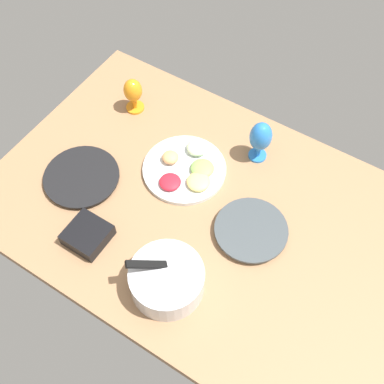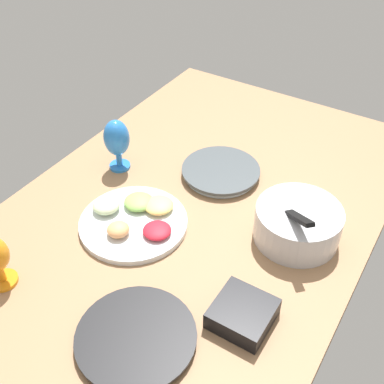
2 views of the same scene
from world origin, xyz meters
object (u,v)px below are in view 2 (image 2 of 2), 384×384
(mixing_bowl, at_px, (298,223))
(fruit_platter, at_px, (134,219))
(square_bowl_black, at_px, (243,313))
(hurricane_glass_blue, at_px, (117,140))
(dinner_plate_right, at_px, (136,338))
(dinner_plate_left, at_px, (221,172))

(mixing_bowl, height_order, fruit_platter, mixing_bowl)
(mixing_bowl, xyz_separation_m, fruit_platter, (0.20, -0.43, -0.04))
(mixing_bowl, bearing_deg, square_bowl_black, 0.08)
(mixing_bowl, xyz_separation_m, hurricane_glass_blue, (0.00, -0.64, 0.06))
(dinner_plate_right, height_order, square_bowl_black, square_bowl_black)
(dinner_plate_left, xyz_separation_m, mixing_bowl, (0.14, 0.32, 0.04))
(dinner_plate_left, relative_size, fruit_platter, 0.81)
(dinner_plate_right, relative_size, square_bowl_black, 2.06)
(dinner_plate_left, bearing_deg, square_bowl_black, 34.56)
(dinner_plate_right, xyz_separation_m, square_bowl_black, (-0.18, 0.18, 0.02))
(dinner_plate_left, height_order, mixing_bowl, mixing_bowl)
(dinner_plate_left, bearing_deg, hurricane_glass_blue, -65.78)
(square_bowl_black, bearing_deg, dinner_plate_left, -145.44)
(dinner_plate_right, relative_size, fruit_platter, 0.90)
(dinner_plate_right, bearing_deg, mixing_bowl, 160.31)
(fruit_platter, relative_size, square_bowl_black, 2.29)
(hurricane_glass_blue, bearing_deg, mixing_bowl, 90.44)
(dinner_plate_right, height_order, hurricane_glass_blue, hurricane_glass_blue)
(mixing_bowl, distance_m, hurricane_glass_blue, 0.64)
(dinner_plate_right, xyz_separation_m, mixing_bowl, (-0.52, 0.18, 0.04))
(dinner_plate_right, xyz_separation_m, fruit_platter, (-0.32, -0.24, 0.01))
(dinner_plate_left, distance_m, dinner_plate_right, 0.67)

